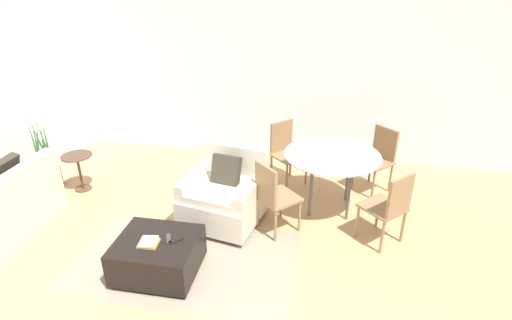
# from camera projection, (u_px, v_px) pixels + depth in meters

# --- Properties ---
(wall_back) EXTENTS (12.00, 0.06, 2.75)m
(wall_back) POSITION_uv_depth(u_px,v_px,m) (261.00, 73.00, 6.26)
(wall_back) COLOR white
(wall_back) RESTS_ON ground_plane
(area_rug) EXTENTS (2.33, 1.43, 0.01)m
(area_rug) POSITION_uv_depth(u_px,v_px,m) (186.00, 261.00, 4.30)
(area_rug) COLOR gray
(area_rug) RESTS_ON ground_plane
(armchair) EXTENTS (1.02, 1.02, 0.89)m
(armchair) POSITION_uv_depth(u_px,v_px,m) (225.00, 196.00, 4.86)
(armchair) COLOR beige
(armchair) RESTS_ON ground_plane
(ottoman) EXTENTS (0.81, 0.71, 0.40)m
(ottoman) POSITION_uv_depth(u_px,v_px,m) (158.00, 255.00, 4.07)
(ottoman) COLOR black
(ottoman) RESTS_ON ground_plane
(book_stack) EXTENTS (0.20, 0.20, 0.04)m
(book_stack) POSITION_uv_depth(u_px,v_px,m) (149.00, 243.00, 3.92)
(book_stack) COLOR gold
(book_stack) RESTS_ON ottoman
(tv_remote_primary) EXTENTS (0.10, 0.16, 0.01)m
(tv_remote_primary) POSITION_uv_depth(u_px,v_px,m) (169.00, 238.00, 4.01)
(tv_remote_primary) COLOR #333338
(tv_remote_primary) RESTS_ON ottoman
(tv_remote_secondary) EXTENTS (0.14, 0.14, 0.01)m
(tv_remote_secondary) POSITION_uv_depth(u_px,v_px,m) (176.00, 240.00, 3.98)
(tv_remote_secondary) COLOR black
(tv_remote_secondary) RESTS_ON ottoman
(potted_plant) EXTENTS (0.38, 0.38, 1.11)m
(potted_plant) POSITION_uv_depth(u_px,v_px,m) (46.00, 171.00, 5.68)
(potted_plant) COLOR brown
(potted_plant) RESTS_ON ground_plane
(side_table) EXTENTS (0.41, 0.41, 0.53)m
(side_table) POSITION_uv_depth(u_px,v_px,m) (79.00, 166.00, 5.55)
(side_table) COLOR #4C3828
(side_table) RESTS_ON ground_plane
(dining_table) EXTENTS (1.20, 1.20, 0.77)m
(dining_table) POSITION_uv_depth(u_px,v_px,m) (332.00, 160.00, 4.98)
(dining_table) COLOR #99A8AD
(dining_table) RESTS_ON ground_plane
(dining_chair_near_left) EXTENTS (0.59, 0.59, 0.90)m
(dining_chair_near_left) POSITION_uv_depth(u_px,v_px,m) (273.00, 194.00, 4.58)
(dining_chair_near_left) COLOR #93704C
(dining_chair_near_left) RESTS_ON ground_plane
(dining_chair_near_right) EXTENTS (0.59, 0.59, 0.90)m
(dining_chair_near_right) POSITION_uv_depth(u_px,v_px,m) (390.00, 204.00, 4.37)
(dining_chair_near_right) COLOR #93704C
(dining_chair_near_right) RESTS_ON ground_plane
(dining_chair_far_left) EXTENTS (0.59, 0.59, 0.90)m
(dining_chair_far_left) POSITION_uv_depth(u_px,v_px,m) (286.00, 148.00, 5.73)
(dining_chair_far_left) COLOR #93704C
(dining_chair_far_left) RESTS_ON ground_plane
(dining_chair_far_right) EXTENTS (0.59, 0.59, 0.90)m
(dining_chair_far_right) POSITION_uv_depth(u_px,v_px,m) (379.00, 155.00, 5.52)
(dining_chair_far_right) COLOR #93704C
(dining_chair_far_right) RESTS_ON ground_plane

